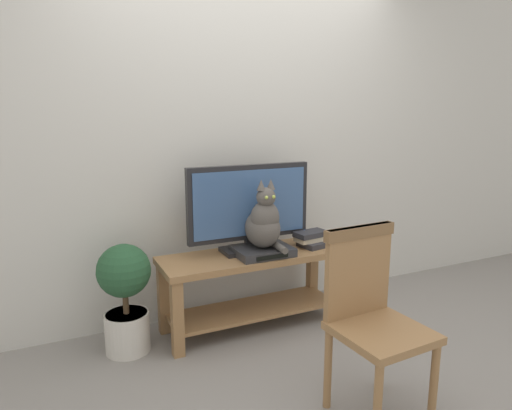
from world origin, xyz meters
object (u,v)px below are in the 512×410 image
media_box (263,251)px  cat (264,223)px  tv_stand (253,277)px  tv (249,206)px  wooden_chair (371,309)px  book_stack (312,239)px  potted_plant (125,293)px

media_box → cat: size_ratio=0.81×
tv_stand → tv: bearing=90.0°
tv_stand → cat: 0.41m
wooden_chair → cat: bearing=95.6°
tv → book_stack: tv is taller
media_box → potted_plant: 0.94m
tv_stand → potted_plant: potted_plant is taller
tv_stand → potted_plant: bearing=178.3°
tv → potted_plant: (-0.87, -0.03, -0.47)m
tv_stand → media_box: size_ratio=3.37×
tv → cat: size_ratio=1.88×
wooden_chair → media_box: bearing=95.5°
tv_stand → media_box: bearing=-50.0°
tv_stand → cat: (0.05, -0.07, 0.40)m
cat → book_stack: (0.41, 0.04, -0.17)m
wooden_chair → potted_plant: size_ratio=1.34×
tv → potted_plant: bearing=-177.9°
media_box → potted_plant: (-0.91, 0.08, -0.18)m
cat → potted_plant: size_ratio=0.67×
media_box → potted_plant: potted_plant is taller
cat → book_stack: bearing=5.9°
tv → cat: bearing=-69.7°
wooden_chair → book_stack: wooden_chair is taller
book_stack → wooden_chair: bearing=-106.6°
tv_stand → tv: size_ratio=1.45×
tv_stand → potted_plant: (-0.87, 0.03, 0.02)m
cat → potted_plant: 1.00m
media_box → cat: cat is taller
cat → tv: bearing=110.3°
media_box → wooden_chair: 1.03m
media_box → book_stack: size_ratio=1.49×
book_stack → potted_plant: potted_plant is taller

